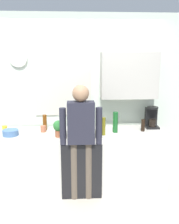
{
  "coord_description": "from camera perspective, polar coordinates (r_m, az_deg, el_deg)",
  "views": [
    {
      "loc": [
        -0.08,
        -3.23,
        1.96
      ],
      "look_at": [
        0.13,
        0.25,
        1.19
      ],
      "focal_mm": 40.29,
      "sensor_mm": 36.0,
      "label": 1
    }
  ],
  "objects": [
    {
      "name": "back_wall_assembly",
      "position": [
        3.98,
        -0.84,
        3.83
      ],
      "size": [
        4.09,
        0.42,
        2.6
      ],
      "color": "silver",
      "rests_on": "ground_plane"
    },
    {
      "name": "ground_plane",
      "position": [
        3.78,
        -1.83,
        -18.74
      ],
      "size": [
        8.0,
        8.0,
        0.0
      ],
      "primitive_type": "plane",
      "color": "beige"
    },
    {
      "name": "mixing_bowl",
      "position": [
        3.68,
        -17.47,
        -4.49
      ],
      "size": [
        0.22,
        0.22,
        0.08
      ],
      "primitive_type": "cylinder",
      "color": "#4C72A5",
      "rests_on": "kitchen_counter"
    },
    {
      "name": "bottle_dark_sauce",
      "position": [
        3.78,
        12.04,
        -2.94
      ],
      "size": [
        0.06,
        0.06,
        0.18
      ],
      "primitive_type": "cylinder",
      "color": "black",
      "rests_on": "kitchen_counter"
    },
    {
      "name": "dishwasher_panel",
      "position": [
        3.56,
        -1.77,
        -13.54
      ],
      "size": [
        0.56,
        0.02,
        0.79
      ],
      "primitive_type": "cube",
      "color": "black",
      "rests_on": "ground_plane"
    },
    {
      "name": "coffee_maker",
      "position": [
        3.99,
        13.88,
        -1.35
      ],
      "size": [
        0.2,
        0.2,
        0.33
      ],
      "color": "black",
      "rests_on": "kitchen_counter"
    },
    {
      "name": "bottle_clear_soda",
      "position": [
        3.5,
        -1.18,
        -3.02
      ],
      "size": [
        0.09,
        0.09,
        0.28
      ],
      "primitive_type": "cylinder",
      "color": "#2D8C33",
      "rests_on": "kitchen_counter"
    },
    {
      "name": "bottle_olive_oil",
      "position": [
        3.51,
        3.16,
        -3.25
      ],
      "size": [
        0.06,
        0.06,
        0.25
      ],
      "primitive_type": "cylinder",
      "color": "olive",
      "rests_on": "kitchen_counter"
    },
    {
      "name": "potted_plant",
      "position": [
        3.45,
        -7.02,
        -3.5
      ],
      "size": [
        0.15,
        0.15,
        0.23
      ],
      "color": "#9E5638",
      "rests_on": "kitchen_counter"
    },
    {
      "name": "cup_terracotta_mug",
      "position": [
        3.72,
        -10.44,
        -3.79
      ],
      "size": [
        0.08,
        0.08,
        0.09
      ],
      "primitive_type": "cylinder",
      "color": "#B26647",
      "rests_on": "kitchen_counter"
    },
    {
      "name": "bottle_green_wine",
      "position": [
        3.64,
        5.89,
        -2.33
      ],
      "size": [
        0.07,
        0.07,
        0.3
      ],
      "primitive_type": "cylinder",
      "color": "#195923",
      "rests_on": "kitchen_counter"
    },
    {
      "name": "person_at_sink",
      "position": [
        3.38,
        -1.95,
        -4.87
      ],
      "size": [
        0.57,
        0.22,
        1.6
      ],
      "rotation": [
        0.0,
        0.0,
        -0.02
      ],
      "color": "brown",
      "rests_on": "ground_plane"
    },
    {
      "name": "bottle_amber_beer",
      "position": [
        3.81,
        -10.11,
        -2.31
      ],
      "size": [
        0.06,
        0.06,
        0.23
      ],
      "primitive_type": "cylinder",
      "color": "brown",
      "rests_on": "kitchen_counter"
    },
    {
      "name": "cup_yellow_cup",
      "position": [
        3.89,
        -18.68,
        -3.59
      ],
      "size": [
        0.07,
        0.07,
        0.08
      ],
      "primitive_type": "cylinder",
      "color": "yellow",
      "rests_on": "kitchen_counter"
    },
    {
      "name": "cup_white_mug",
      "position": [
        3.64,
        -2.31,
        -3.94
      ],
      "size": [
        0.08,
        0.08,
        0.09
      ],
      "primitive_type": "cylinder",
      "color": "white",
      "rests_on": "kitchen_counter"
    },
    {
      "name": "kitchen_counter",
      "position": [
        3.84,
        -2.01,
        -10.78
      ],
      "size": [
        2.49,
        0.64,
        0.88
      ],
      "primitive_type": "cube",
      "color": "beige",
      "rests_on": "ground_plane"
    }
  ]
}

